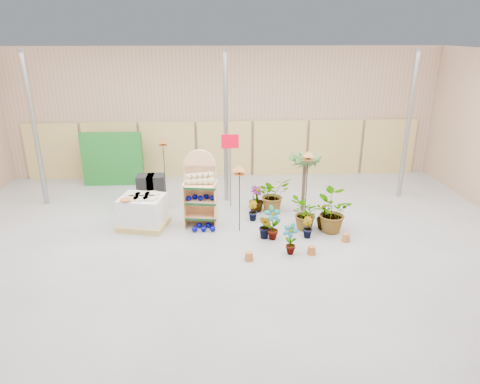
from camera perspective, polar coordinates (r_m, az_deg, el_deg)
The scene contains 23 objects.
room at distance 10.22m, azimuth -1.49°, elevation 5.19°, with size 15.20×12.10×4.70m.
display_shelf at distance 11.44m, azimuth -5.30°, elevation 0.10°, with size 0.93×0.66×2.06m.
teddy_bears at distance 11.23m, azimuth -5.21°, elevation 1.67°, with size 0.77×0.21×0.34m.
gazing_balls_shelf at distance 11.37m, azimuth -5.29°, elevation -0.74°, with size 0.76×0.26×0.14m.
gazing_balls_floor at distance 11.37m, azimuth -4.86°, elevation -4.75°, with size 0.63×0.39×0.15m.
pallet_stack at distance 11.68m, azimuth -12.82°, elevation -2.58°, with size 1.41×1.26×0.90m.
charcoal_planters at distance 12.92m, azimuth -11.70°, elevation 0.10°, with size 0.80×0.50×1.00m.
trellis_stock at distance 15.11m, azimuth -16.62°, elevation 4.25°, with size 2.00×0.30×1.80m, color #18651F.
offer_sign at distance 12.39m, azimuth -1.33°, elevation 4.85°, with size 0.50×0.08×2.20m.
bird_table_front at distance 10.70m, azimuth -0.08°, elevation 2.94°, with size 0.34×0.34×1.82m.
bird_table_right at distance 11.77m, azimuth 9.08°, elevation 4.78°, with size 0.34×0.34×1.91m.
bird_table_back at distance 14.32m, azimuth -10.26°, elevation 6.58°, with size 0.34×0.34×1.67m.
palm at distance 12.19m, azimuth 8.66°, elevation 4.21°, with size 0.70×0.70×1.80m.
potted_plant_0 at distance 10.73m, azimuth 4.35°, elevation -4.18°, with size 0.47×0.32×0.89m, color #3B622C.
potted_plant_1 at distance 10.81m, azimuth 3.39°, elevation -4.67°, with size 0.35×0.29×0.64m, color #3B622C.
potted_plant_2 at distance 11.34m, azimuth 8.70°, elevation -2.89°, with size 0.82×0.71×0.91m, color #3B622C.
potted_plant_3 at distance 11.52m, azimuth 11.20°, elevation -3.16°, with size 0.41×0.41×0.73m, color #3B622C.
potted_plant_5 at distance 11.86m, azimuth 1.67°, elevation -2.51°, with size 0.31×0.25×0.56m, color #3B622C.
potted_plant_6 at distance 12.43m, azimuth 4.43°, elevation -0.29°, with size 0.92×0.80×1.02m, color #3B622C.
potted_plant_8 at distance 10.12m, azimuth 6.72°, elevation -6.26°, with size 0.40×0.27×0.76m, color #3B622C.
potted_plant_9 at distance 11.02m, azimuth 8.94°, elevation -4.66°, with size 0.30×0.24×0.55m, color #3B622C.
potted_plant_10 at distance 11.34m, azimuth 11.93°, elevation -2.62°, with size 0.98×0.85×1.09m, color #3B622C.
potted_plant_11 at distance 12.40m, azimuth 2.18°, elevation -0.95°, with size 0.42×0.42×0.76m, color #3B622C.
Camera 1 is at (-0.31, -8.94, 4.92)m, focal length 32.00 mm.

